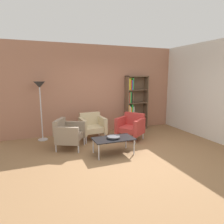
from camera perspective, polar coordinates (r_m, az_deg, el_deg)
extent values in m
plane|color=olive|center=(4.85, 4.96, -12.72)|extent=(8.32, 8.32, 0.00)
cube|color=#A87056|center=(6.77, -4.13, 6.54)|extent=(6.40, 0.12, 2.90)
cube|color=silver|center=(6.70, 25.37, 5.54)|extent=(0.12, 5.20, 2.90)
cube|color=brown|center=(6.96, 4.24, 2.51)|extent=(0.03, 0.30, 1.90)
cube|color=brown|center=(7.32, 9.69, 2.78)|extent=(0.03, 0.30, 1.90)
cube|color=brown|center=(7.07, 7.20, 10.18)|extent=(0.80, 0.30, 0.03)
cube|color=brown|center=(7.32, 6.87, -4.62)|extent=(0.80, 0.30, 0.03)
cube|color=brown|center=(7.26, 6.50, 2.80)|extent=(0.80, 0.02, 1.90)
cube|color=brown|center=(7.21, 6.95, -0.97)|extent=(0.76, 0.28, 0.02)
cube|color=brown|center=(7.14, 7.03, 2.65)|extent=(0.76, 0.28, 0.02)
cube|color=brown|center=(7.09, 7.12, 6.34)|extent=(0.76, 0.28, 0.02)
cube|color=orange|center=(7.10, 4.47, -3.26)|extent=(0.04, 0.25, 0.38)
cube|color=orange|center=(7.09, 4.95, -3.48)|extent=(0.04, 0.18, 0.33)
cube|color=green|center=(7.11, 5.34, -3.47)|extent=(0.04, 0.17, 0.32)
cube|color=black|center=(7.17, 5.48, -3.39)|extent=(0.02, 0.25, 0.32)
cube|color=purple|center=(7.16, 5.82, -3.19)|extent=(0.04, 0.21, 0.37)
cube|color=red|center=(7.17, 6.22, -3.04)|extent=(0.04, 0.20, 0.40)
cube|color=orange|center=(6.97, 4.65, 0.40)|extent=(0.04, 0.17, 0.39)
cube|color=white|center=(7.01, 4.89, 0.34)|extent=(0.04, 0.22, 0.36)
cube|color=orange|center=(7.04, 5.20, 0.19)|extent=(0.04, 0.24, 0.31)
cube|color=green|center=(7.03, 5.67, 0.53)|extent=(0.04, 0.18, 0.40)
cube|color=white|center=(7.07, 5.99, 0.26)|extent=(0.03, 0.20, 0.33)
cube|color=olive|center=(6.93, 4.55, 4.12)|extent=(0.02, 0.23, 0.37)
cube|color=red|center=(6.91, 4.91, 4.16)|extent=(0.02, 0.17, 0.39)
cube|color=green|center=(6.93, 5.16, 4.20)|extent=(0.04, 0.17, 0.39)
cube|color=black|center=(6.97, 5.38, 4.16)|extent=(0.04, 0.22, 0.38)
cube|color=olive|center=(7.00, 5.68, 4.08)|extent=(0.02, 0.23, 0.35)
cube|color=yellow|center=(6.89, 4.68, 7.96)|extent=(0.04, 0.22, 0.38)
cube|color=yellow|center=(6.89, 5.10, 8.07)|extent=(0.02, 0.18, 0.41)
cube|color=red|center=(6.94, 5.24, 7.78)|extent=(0.02, 0.25, 0.34)
cube|color=blue|center=(6.94, 5.58, 7.75)|extent=(0.02, 0.21, 0.33)
cube|color=green|center=(6.94, 5.88, 8.03)|extent=(0.02, 0.19, 0.40)
cube|color=black|center=(4.87, 0.41, -7.66)|extent=(1.00, 0.56, 0.02)
cylinder|color=silver|center=(4.60, -3.83, -11.48)|extent=(0.03, 0.03, 0.38)
cylinder|color=silver|center=(4.92, 6.37, -10.02)|extent=(0.03, 0.03, 0.38)
cylinder|color=silver|center=(5.01, -5.43, -9.63)|extent=(0.03, 0.03, 0.38)
cylinder|color=silver|center=(5.31, 4.05, -8.43)|extent=(0.03, 0.03, 0.38)
cylinder|color=#4C4C51|center=(4.87, 0.41, -7.44)|extent=(0.13, 0.13, 0.02)
cylinder|color=#4C4C51|center=(4.86, 0.42, -7.22)|extent=(0.32, 0.32, 0.02)
torus|color=#4C4C51|center=(4.86, 0.42, -7.08)|extent=(0.32, 0.32, 0.02)
cube|color=#C6B289|center=(6.04, -5.62, -4.85)|extent=(0.66, 0.61, 0.16)
cube|color=#C6B289|center=(6.22, -6.44, -1.84)|extent=(0.64, 0.15, 0.38)
cube|color=#C6B289|center=(5.90, -8.45, -4.15)|extent=(0.13, 0.62, 0.46)
cube|color=#C6B289|center=(6.09, -2.80, -3.60)|extent=(0.13, 0.62, 0.46)
cylinder|color=silver|center=(5.72, -7.49, -7.82)|extent=(0.04, 0.04, 0.24)
cylinder|color=silver|center=(5.91, -1.86, -7.15)|extent=(0.04, 0.04, 0.24)
cylinder|color=silver|center=(6.26, -8.99, -6.27)|extent=(0.04, 0.04, 0.24)
cylinder|color=silver|center=(6.43, -3.79, -5.71)|extent=(0.04, 0.04, 0.24)
cube|color=#B73833|center=(5.99, 5.29, -4.96)|extent=(0.85, 0.86, 0.16)
cube|color=#B73833|center=(6.16, 6.49, -1.97)|extent=(0.47, 0.59, 0.38)
cube|color=#B73833|center=(6.09, 2.63, -3.61)|extent=(0.56, 0.45, 0.46)
cube|color=#B73833|center=(5.81, 7.95, -4.37)|extent=(0.56, 0.45, 0.46)
cylinder|color=silver|center=(5.92, 1.27, -7.10)|extent=(0.04, 0.04, 0.24)
cylinder|color=silver|center=(5.65, 6.53, -8.04)|extent=(0.04, 0.04, 0.24)
cylinder|color=silver|center=(6.41, 3.98, -5.77)|extent=(0.04, 0.04, 0.24)
cylinder|color=silver|center=(6.16, 8.92, -6.56)|extent=(0.04, 0.04, 0.24)
cube|color=gray|center=(5.38, -12.05, -6.93)|extent=(0.81, 0.83, 0.16)
cube|color=gray|center=(5.40, -14.89, -4.03)|extent=(0.40, 0.62, 0.38)
cube|color=gray|center=(5.06, -12.96, -6.78)|extent=(0.60, 0.37, 0.46)
cube|color=gray|center=(5.63, -10.93, -4.96)|extent=(0.60, 0.37, 0.46)
cylinder|color=silver|center=(5.09, -9.63, -10.26)|extent=(0.04, 0.04, 0.24)
cylinder|color=silver|center=(5.63, -8.00, -8.15)|extent=(0.04, 0.04, 0.24)
cylinder|color=silver|center=(5.27, -15.82, -9.79)|extent=(0.04, 0.04, 0.24)
cylinder|color=silver|center=(5.80, -13.62, -7.81)|extent=(0.04, 0.04, 0.24)
cylinder|color=silver|center=(6.36, -19.26, -7.48)|extent=(0.28, 0.28, 0.02)
cylinder|color=silver|center=(6.17, -19.72, -0.04)|extent=(0.03, 0.03, 1.65)
cone|color=#2D2D2D|center=(6.08, -20.19, 7.40)|extent=(0.32, 0.32, 0.18)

